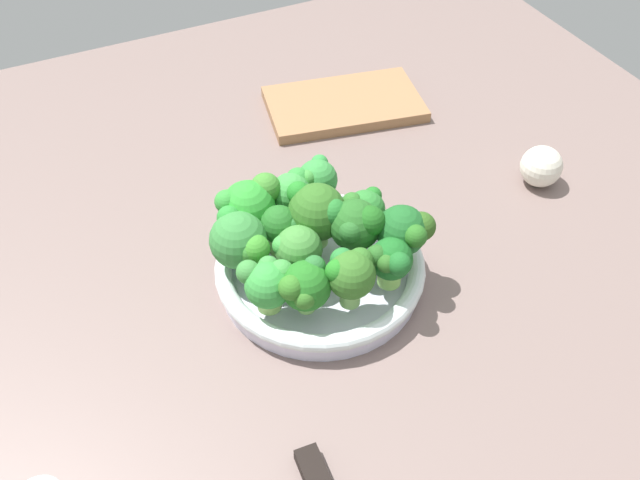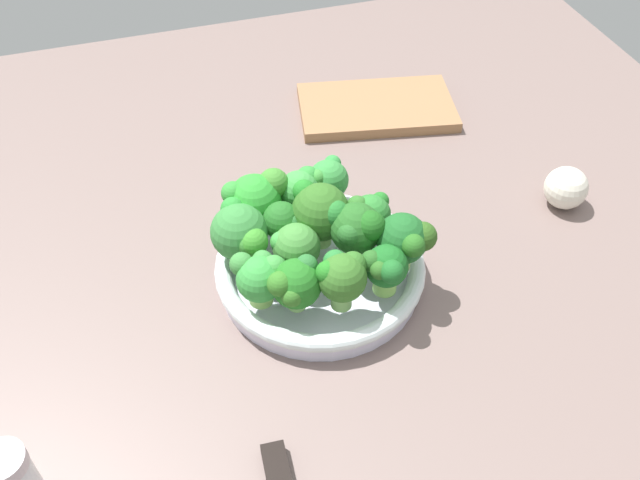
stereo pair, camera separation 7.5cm
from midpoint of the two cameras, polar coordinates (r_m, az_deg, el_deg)
The scene contains 18 objects.
ground_plane at distance 79.21cm, azimuth -2.88°, elevation -5.39°, with size 130.00×130.00×2.50cm, color #75615C.
bowl at distance 78.56cm, azimuth -2.74°, elevation -2.56°, with size 23.71×23.71×3.49cm.
broccoli_floret_0 at distance 81.30cm, azimuth -2.92°, elevation 4.83°, with size 5.01×4.80×6.25cm.
broccoli_floret_1 at distance 74.85cm, azimuth -9.43°, elevation -0.20°, with size 6.30×7.58×6.84cm.
broccoli_floret_2 at distance 73.96cm, azimuth -4.73°, elevation -0.80°, with size 5.30×5.19×5.93cm.
broccoli_floret_3 at distance 69.96cm, azimuth -4.32°, elevation -3.95°, with size 5.75×5.42×6.09cm.
broccoli_floret_4 at distance 72.09cm, azimuth 2.85°, elevation -1.88°, with size 5.08×5.44×6.05cm.
broccoli_floret_5 at distance 79.49cm, azimuth -5.00°, elevation 3.87°, with size 5.10×4.79×6.49cm.
broccoli_floret_6 at distance 70.03cm, azimuth -0.56°, elevation -2.90°, with size 5.48×5.40×6.76cm.
broccoli_floret_7 at distance 75.90cm, azimuth -3.04°, elevation 2.16°, with size 6.46×7.01×7.87cm.
broccoli_floret_8 at distance 77.92cm, azimuth -8.58°, elevation 2.72°, with size 7.79×6.12×7.29cm.
broccoli_floret_9 at distance 74.26cm, azimuth 0.19°, elevation 1.00°, with size 5.71×5.95×7.42cm.
broccoli_floret_10 at distance 70.92cm, azimuth -7.34°, elevation -3.65°, with size 5.66×5.33×5.74cm.
broccoli_floret_11 at distance 76.02cm, azimuth -6.16°, elevation 0.91°, with size 4.27×4.27×6.10cm.
broccoli_floret_12 at distance 74.50cm, azimuth 4.14°, elevation 0.55°, with size 6.44×6.42×7.04cm.
broccoli_floret_13 at distance 77.99cm, azimuth 0.91°, elevation 2.41°, with size 5.16×4.57×5.85cm.
cutting_board at distance 105.09cm, azimuth -0.09°, elevation 11.01°, with size 22.56×13.07×1.60cm, color #986C46.
garlic_bulb at distance 93.73cm, azimuth 15.55°, elevation 5.74°, with size 5.44×5.44×5.44cm, color silver.
Camera 1 is at (21.58, 45.60, 59.91)cm, focal length 38.97 mm.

